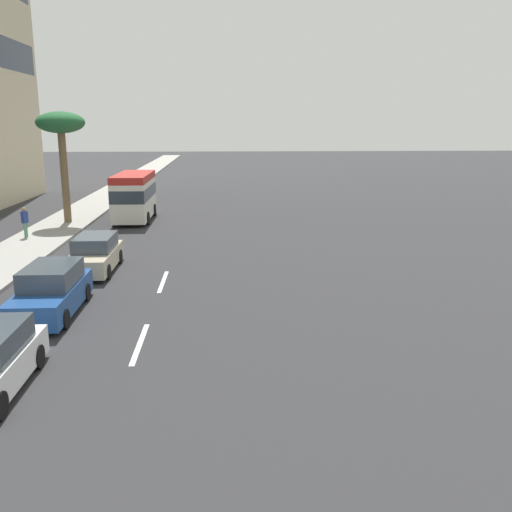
% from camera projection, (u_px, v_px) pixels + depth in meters
% --- Properties ---
extents(ground_plane, '(198.00, 198.00, 0.00)m').
position_uv_depth(ground_plane, '(183.00, 230.00, 34.30)').
color(ground_plane, '#2D2D30').
extents(sidewalk_right, '(162.00, 3.38, 0.15)m').
position_uv_depth(sidewalk_right, '(54.00, 230.00, 33.85)').
color(sidewalk_right, '#9E9B93').
rests_on(sidewalk_right, ground_plane).
extents(lane_stripe_mid, '(3.20, 0.16, 0.01)m').
position_uv_depth(lane_stripe_mid, '(140.00, 344.00, 16.52)').
color(lane_stripe_mid, silver).
rests_on(lane_stripe_mid, ground_plane).
extents(lane_stripe_far, '(3.20, 0.16, 0.01)m').
position_uv_depth(lane_stripe_far, '(163.00, 282.00, 22.99)').
color(lane_stripe_far, silver).
rests_on(lane_stripe_far, ground_plane).
extents(minibus_second, '(6.20, 2.29, 3.12)m').
position_uv_depth(minibus_second, '(134.00, 195.00, 37.18)').
color(minibus_second, silver).
rests_on(minibus_second, ground_plane).
extents(car_third, '(4.48, 1.78, 1.55)m').
position_uv_depth(car_third, '(95.00, 254.00, 24.55)').
color(car_third, beige).
rests_on(car_third, ground_plane).
extents(car_fourth, '(4.68, 1.81, 1.66)m').
position_uv_depth(car_fourth, '(51.00, 291.00, 18.98)').
color(car_fourth, '#1E478C').
rests_on(car_fourth, ground_plane).
extents(pedestrian_mid_block, '(0.39, 0.35, 1.67)m').
position_uv_depth(pedestrian_mid_block, '(25.00, 221.00, 31.03)').
color(pedestrian_mid_block, '#4C8C66').
rests_on(pedestrian_mid_block, sidewalk_right).
extents(palm_tree, '(2.96, 2.96, 6.91)m').
position_uv_depth(palm_tree, '(61.00, 128.00, 34.77)').
color(palm_tree, brown).
rests_on(palm_tree, sidewalk_right).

